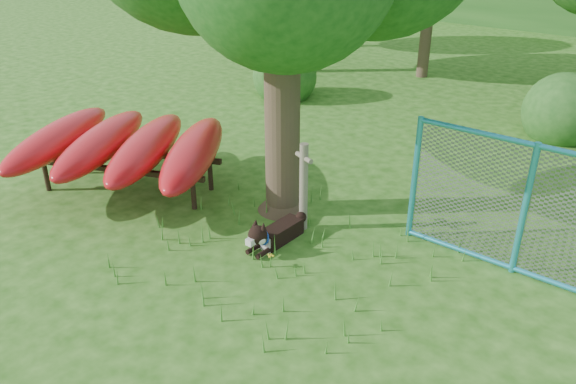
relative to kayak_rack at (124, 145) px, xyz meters
The scene contains 8 objects.
ground 3.69m from the kayak_rack, 15.88° to the right, with size 80.00×80.00×0.00m, color #205210.
wooden_post 3.53m from the kayak_rack, 14.88° to the left, with size 0.40×0.21×1.49m.
kayak_rack is the anchor object (origin of this frame).
husky_dog 3.45m from the kayak_rack, ahead, with size 0.32×1.28×0.57m.
fence_section 6.78m from the kayak_rack, 15.51° to the left, with size 3.42×0.10×3.33m.
wildflower_clump 3.82m from the kayak_rack, ahead, with size 0.10×0.11×0.22m.
shrub_left 6.76m from the kayak_rack, 103.41° to the left, with size 1.80×1.80×1.80m, color #1F511A.
shrub_mid 9.74m from the kayak_rack, 55.82° to the left, with size 1.80×1.80×1.80m, color #1F511A.
Camera 1 is at (4.83, -4.54, 4.65)m, focal length 35.00 mm.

